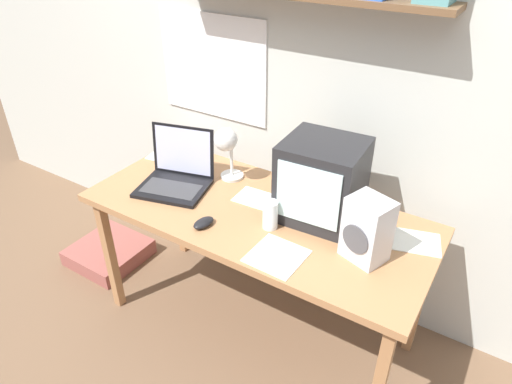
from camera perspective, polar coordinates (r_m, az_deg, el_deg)
ground_plane at (r=2.58m, az=0.00°, el=-16.11°), size 12.00×12.00×0.00m
back_wall at (r=2.24m, az=6.92°, el=15.99°), size 5.60×0.24×2.60m
corner_desk at (r=2.12m, az=0.00°, el=-3.78°), size 1.60×0.70×0.75m
crt_monitor at (r=1.98m, az=8.23°, el=1.39°), size 0.35×0.33×0.36m
laptop at (r=2.28m, az=-9.80°, el=2.53°), size 0.39×0.36×0.27m
desk_lamp at (r=2.20m, az=-3.69°, el=5.94°), size 0.13×0.18×0.30m
juice_glass at (r=1.95m, az=1.79°, el=-3.01°), size 0.07×0.07×0.13m
space_heater at (r=1.80m, az=13.73°, el=-4.60°), size 0.19×0.17×0.27m
computer_mouse at (r=1.99m, az=-6.57°, el=-3.84°), size 0.08×0.11×0.03m
printed_handout at (r=2.59m, az=-10.26°, el=4.55°), size 0.27×0.23×0.00m
loose_paper_near_monitor at (r=1.83m, az=2.62°, el=-7.98°), size 0.22×0.22×0.00m
loose_paper_near_laptop at (r=2.15m, az=0.74°, el=-1.03°), size 0.26×0.16×0.00m
open_notebook at (r=2.01m, az=18.21°, el=-5.73°), size 0.31×0.23×0.00m
floor_cushion at (r=3.09m, az=-17.88°, el=-7.18°), size 0.42×0.42×0.10m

